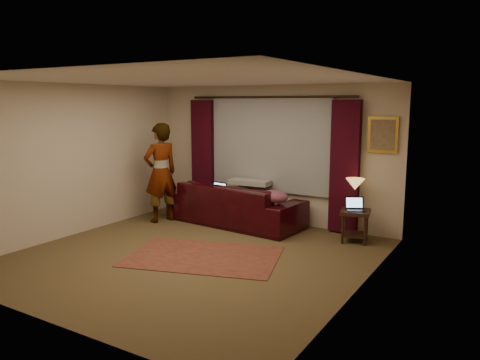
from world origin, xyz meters
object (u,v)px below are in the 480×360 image
Objects in this scene: sofa at (235,196)px; tiffany_lamp at (355,193)px; laptop_sofa at (215,190)px; laptop_table at (356,204)px; end_table at (355,226)px; person at (161,173)px.

tiffany_lamp is at bearing -169.90° from sofa.
tiffany_lamp reaches higher than laptop_sofa.
laptop_sofa is 2.67m from laptop_table.
sofa is 4.97× the size of end_table.
sofa is at bearing -175.35° from tiffany_lamp.
tiffany_lamp is at bearing 115.17° from end_table.
end_table is 1.65× the size of laptop_table.
sofa is 8.19× the size of laptop_table.
person reaches higher than laptop_sofa.
end_table is at bearing -173.61° from sofa.
tiffany_lamp is 0.25m from laptop_table.
laptop_table is at bearing -66.18° from tiffany_lamp.
end_table is 0.38m from laptop_table.
laptop_table is at bearing -174.55° from sofa.
sofa is 2.33m from laptop_table.
person reaches higher than laptop_table.
end_table is (2.65, 0.19, -0.39)m from laptop_sofa.
end_table is at bearing 119.17° from person.
person is (-3.64, -0.57, 0.31)m from laptop_table.
tiffany_lamp is at bearing 85.13° from laptop_table.
sofa is 5.27× the size of tiffany_lamp.
laptop_sofa reaches higher than laptop_table.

